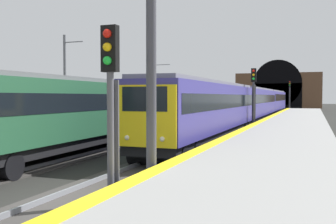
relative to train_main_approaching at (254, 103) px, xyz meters
The scene contains 13 objects.
ground_plane 34.68m from the train_main_approaching, behind, with size 320.00×320.00×0.00m, color black.
platform_right 34.96m from the train_main_approaching, behind, with size 112.00×4.93×1.10m, color gray.
platform_right_edge_strip 34.71m from the train_main_approaching, behind, with size 112.00×0.50×0.01m, color yellow.
track_main_line 34.68m from the train_main_approaching, behind, with size 160.00×2.94×0.21m.
train_main_approaching is the anchor object (origin of this frame).
train_adjacent_platform 7.84m from the train_main_approaching, 139.72° to the left, with size 59.66×3.28×4.76m.
railway_signal_near 35.82m from the train_main_approaching, behind, with size 0.39×0.38×4.56m.
railway_signal_mid 13.24m from the train_main_approaching, behind, with size 0.39×0.38×5.12m.
railway_signal_far 35.16m from the train_main_approaching, ahead, with size 0.39×0.38×5.95m.
overhead_signal_gantry 34.06m from the train_main_approaching, behind, with size 0.70×9.29×7.46m.
tunnel_portal 60.44m from the train_main_approaching, ahead, with size 2.90×21.27×12.23m.
catenary_mast_near 21.24m from the train_main_approaching, 143.66° to the left, with size 0.22×1.80×7.86m.
catenary_mast_far 12.75m from the train_main_approaching, 82.28° to the left, with size 0.22×2.21×7.48m.
Camera 1 is at (-9.10, -6.14, 2.96)m, focal length 42.04 mm.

